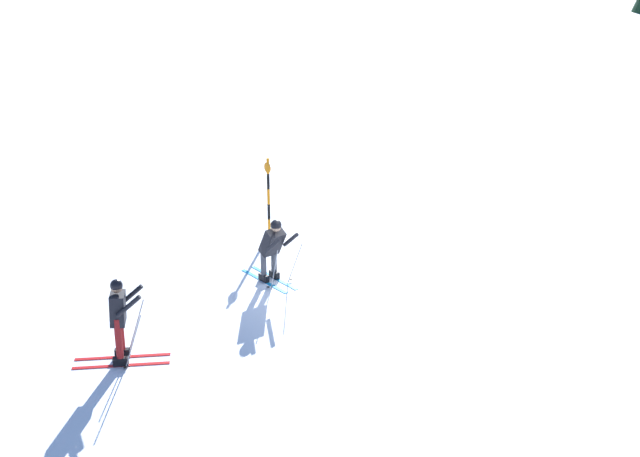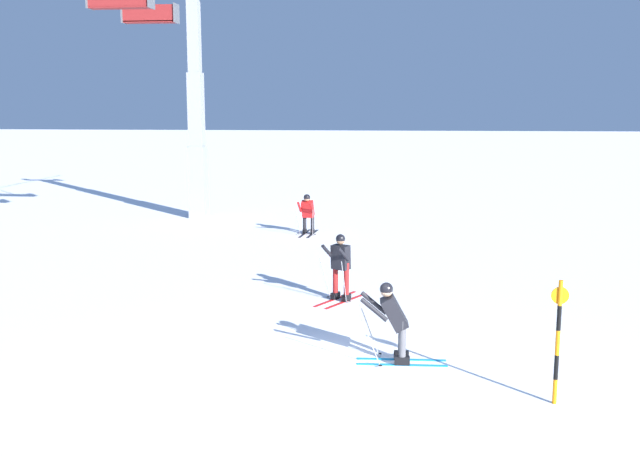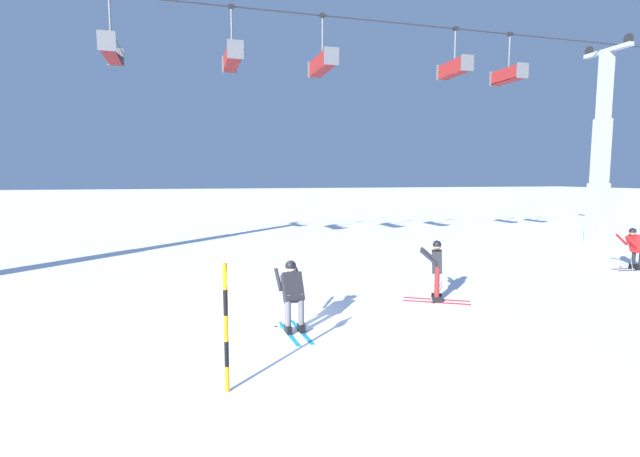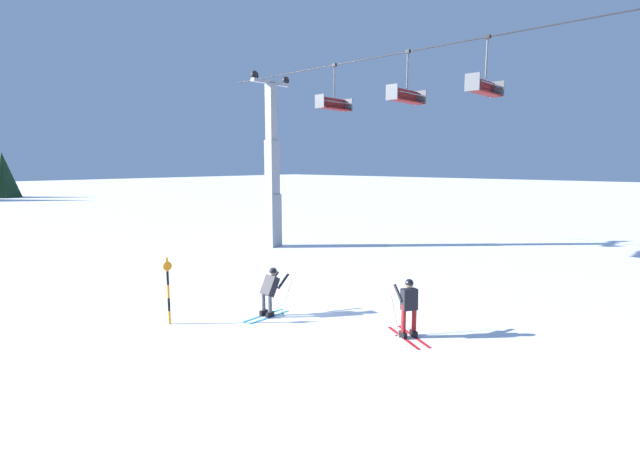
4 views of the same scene
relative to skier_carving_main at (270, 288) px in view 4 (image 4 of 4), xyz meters
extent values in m
plane|color=white|center=(-0.94, 0.96, -0.89)|extent=(260.00, 260.00, 0.00)
cube|color=#198CCC|center=(-0.14, -0.17, -0.88)|extent=(0.15, 1.68, 0.01)
cube|color=black|center=(-0.14, -0.17, -0.80)|extent=(0.12, 0.28, 0.16)
cylinder|color=#4C4C51|center=(-0.14, -0.17, -0.37)|extent=(0.13, 0.13, 0.69)
cube|color=#198CCC|center=(0.15, -0.16, -0.88)|extent=(0.15, 1.68, 0.01)
cube|color=black|center=(0.15, -0.16, -0.80)|extent=(0.12, 0.28, 0.16)
cylinder|color=#4C4C51|center=(0.15, -0.16, -0.37)|extent=(0.13, 0.13, 0.69)
cube|color=black|center=(0.00, -0.01, 0.08)|extent=(0.44, 0.55, 0.68)
sphere|color=tan|center=(-0.01, 0.14, 0.49)|extent=(0.23, 0.23, 0.23)
sphere|color=black|center=(-0.01, 0.14, 0.52)|extent=(0.25, 0.25, 0.25)
cylinder|color=black|center=(-0.24, 0.35, 0.19)|extent=(0.10, 0.51, 0.45)
cylinder|color=gray|center=(-0.29, 0.40, -0.43)|extent=(0.16, 0.47, 1.18)
cylinder|color=black|center=(-0.33, 0.22, -0.84)|extent=(0.07, 0.07, 0.01)
cylinder|color=black|center=(0.22, 0.37, 0.19)|extent=(0.10, 0.51, 0.45)
cylinder|color=gray|center=(0.26, 0.42, -0.43)|extent=(0.12, 0.48, 1.18)
cylinder|color=black|center=(0.31, 0.25, -0.84)|extent=(0.07, 0.07, 0.01)
cube|color=gray|center=(-9.09, 8.38, 0.64)|extent=(0.74, 0.74, 3.05)
cube|color=gray|center=(-9.09, 8.38, 3.69)|extent=(0.62, 0.62, 3.05)
cube|color=gray|center=(-9.09, 8.38, 6.74)|extent=(0.50, 0.50, 3.05)
cube|color=gray|center=(-9.09, 8.38, 8.35)|extent=(0.28, 2.67, 0.18)
cylinder|color=black|center=(-9.09, 9.53, 8.60)|extent=(0.10, 0.44, 0.44)
cylinder|color=black|center=(-9.09, 7.22, 8.60)|extent=(0.10, 0.44, 0.44)
cylinder|color=black|center=(3.99, 8.38, 8.66)|extent=(32.17, 0.05, 0.05)
cube|color=black|center=(-4.47, 8.38, 8.66)|extent=(0.20, 0.16, 0.14)
cylinder|color=#4C4F54|center=(-4.47, 8.38, 7.89)|extent=(0.07, 0.07, 1.54)
cube|color=maroon|center=(-4.47, 8.38, 6.58)|extent=(0.45, 2.15, 0.06)
cube|color=maroon|center=(-4.67, 8.38, 6.85)|extent=(0.06, 2.15, 0.55)
cylinder|color=#4C4F54|center=(-4.17, 8.38, 6.88)|extent=(0.04, 2.05, 0.04)
cube|color=#4C4F54|center=(-4.47, 9.45, 6.85)|extent=(0.57, 0.05, 0.63)
cube|color=#4C4F54|center=(-4.47, 7.30, 6.85)|extent=(0.57, 0.05, 0.63)
cube|color=black|center=(-0.35, 8.38, 8.66)|extent=(0.20, 0.16, 0.14)
cylinder|color=#4C4F54|center=(-0.35, 8.38, 7.90)|extent=(0.07, 0.07, 1.53)
cube|color=maroon|center=(-0.35, 8.38, 6.58)|extent=(0.45, 2.34, 0.06)
cube|color=maroon|center=(-0.54, 8.38, 6.86)|extent=(0.06, 2.34, 0.55)
cylinder|color=#4C4F54|center=(-0.04, 8.38, 6.88)|extent=(0.04, 2.22, 0.04)
cube|color=#4C4F54|center=(-0.35, 9.54, 6.86)|extent=(0.57, 0.05, 0.63)
cube|color=#4C4F54|center=(-0.35, 7.21, 6.86)|extent=(0.57, 0.05, 0.63)
cube|color=black|center=(3.14, 8.38, 8.66)|extent=(0.20, 0.16, 0.14)
cylinder|color=#4C4F54|center=(3.14, 8.38, 7.90)|extent=(0.07, 0.07, 1.52)
cube|color=maroon|center=(3.14, 8.38, 6.60)|extent=(0.45, 2.34, 0.06)
cube|color=maroon|center=(2.95, 8.38, 6.87)|extent=(0.06, 2.34, 0.55)
cylinder|color=#4C4F54|center=(3.45, 8.38, 6.90)|extent=(0.04, 2.23, 0.04)
cube|color=#4C4F54|center=(3.14, 9.55, 6.87)|extent=(0.57, 0.05, 0.63)
cube|color=#4C4F54|center=(3.14, 7.20, 6.87)|extent=(0.57, 0.05, 0.63)
cylinder|color=orange|center=(-1.64, -2.60, -0.68)|extent=(0.07, 0.07, 0.41)
cylinder|color=black|center=(-1.64, -2.60, -0.28)|extent=(0.07, 0.07, 0.41)
cylinder|color=orange|center=(-1.64, -2.60, 0.13)|extent=(0.07, 0.07, 0.41)
cylinder|color=black|center=(-1.64, -2.60, 0.54)|extent=(0.07, 0.07, 0.41)
cylinder|color=orange|center=(-1.64, -2.60, 0.95)|extent=(0.07, 0.07, 0.41)
cylinder|color=orange|center=(-1.62, -2.60, 0.90)|extent=(0.02, 0.28, 0.28)
cube|color=red|center=(4.20, 1.15, -0.88)|extent=(1.57, 0.97, 0.01)
cube|color=black|center=(4.20, 1.15, -0.80)|extent=(0.30, 0.24, 0.16)
cylinder|color=maroon|center=(4.20, 1.15, -0.32)|extent=(0.13, 0.13, 0.79)
cube|color=red|center=(4.36, 1.44, -0.88)|extent=(1.57, 0.97, 0.01)
cube|color=black|center=(4.36, 1.44, -0.80)|extent=(0.30, 0.24, 0.16)
cylinder|color=maroon|center=(4.36, 1.44, -0.32)|extent=(0.13, 0.13, 0.79)
cube|color=black|center=(4.27, 1.30, 0.20)|extent=(0.46, 0.51, 0.60)
sphere|color=#997051|center=(4.26, 1.31, 0.62)|extent=(0.21, 0.21, 0.21)
sphere|color=black|center=(4.26, 1.31, 0.66)|extent=(0.23, 0.23, 0.23)
cylinder|color=black|center=(3.96, 1.21, 0.34)|extent=(0.46, 0.31, 0.42)
cylinder|color=gray|center=(3.91, 1.19, -0.35)|extent=(0.39, 0.13, 1.13)
cylinder|color=black|center=(4.04, 1.06, -0.84)|extent=(0.07, 0.07, 0.01)
cylinder|color=black|center=(4.19, 1.61, 0.34)|extent=(0.46, 0.31, 0.42)
cylinder|color=gray|center=(4.19, 1.67, -0.35)|extent=(0.30, 0.29, 1.13)
cylinder|color=black|center=(4.36, 1.62, -0.84)|extent=(0.07, 0.07, 0.01)
cone|color=black|center=(-66.03, 9.30, 2.26)|extent=(4.08, 4.08, 6.29)
camera|label=1|loc=(9.72, 14.58, 6.92)|focal=47.59mm
camera|label=2|loc=(-13.00, 0.02, 3.85)|focal=40.65mm
camera|label=3|loc=(-2.19, -9.75, 2.45)|focal=26.35mm
camera|label=4|loc=(10.74, -9.56, 3.93)|focal=26.04mm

